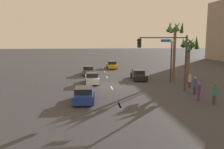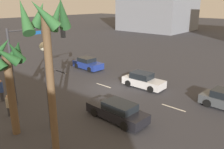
% 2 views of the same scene
% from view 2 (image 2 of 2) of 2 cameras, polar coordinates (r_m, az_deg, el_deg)
% --- Properties ---
extents(ground_plane, '(220.00, 220.00, 0.00)m').
position_cam_2_polar(ground_plane, '(22.63, -0.28, -3.31)').
color(ground_plane, '#333338').
extents(lane_stripe_2, '(2.04, 0.14, 0.01)m').
position_cam_2_polar(lane_stripe_2, '(19.14, 14.86, -7.90)').
color(lane_stripe_2, silver).
rests_on(lane_stripe_2, ground_plane).
extents(lane_stripe_3, '(1.93, 0.14, 0.01)m').
position_cam_2_polar(lane_stripe_3, '(23.25, -2.06, -2.72)').
color(lane_stripe_3, silver).
rests_on(lane_stripe_3, ground_plane).
extents(lane_stripe_4, '(1.99, 0.14, 0.01)m').
position_cam_2_polar(lane_stripe_4, '(28.46, -12.53, 0.66)').
color(lane_stripe_4, silver).
rests_on(lane_stripe_4, ground_plane).
extents(lane_stripe_5, '(2.18, 0.14, 0.01)m').
position_cam_2_polar(lane_stripe_5, '(28.44, -12.50, 0.65)').
color(lane_stripe_5, silver).
rests_on(lane_stripe_5, ground_plane).
extents(car_0, '(4.06, 1.99, 1.40)m').
position_cam_2_polar(car_0, '(29.09, -5.98, 2.67)').
color(car_0, navy).
rests_on(car_0, ground_plane).
extents(car_3, '(4.16, 1.90, 1.44)m').
position_cam_2_polar(car_3, '(22.84, 7.67, -1.51)').
color(car_3, silver).
rests_on(car_3, ground_plane).
extents(car_4, '(4.71, 1.91, 1.34)m').
position_cam_2_polar(car_4, '(16.59, 1.32, -8.99)').
color(car_4, black).
rests_on(car_4, ground_plane).
extents(traffic_signal, '(0.54, 5.63, 6.13)m').
position_cam_2_polar(traffic_signal, '(20.42, -19.04, 5.72)').
color(traffic_signal, '#38383D').
rests_on(traffic_signal, ground_plane).
extents(streetlamp, '(0.56, 0.56, 5.74)m').
position_cam_2_polar(streetlamp, '(14.75, -15.87, 1.23)').
color(streetlamp, '#2D2D33').
rests_on(streetlamp, ground_plane).
extents(pedestrian_0, '(0.51, 0.51, 1.86)m').
position_cam_2_polar(pedestrian_0, '(21.51, -25.57, -3.43)').
color(pedestrian_0, '#333338').
rests_on(pedestrian_0, ground_plane).
extents(pedestrian_2, '(0.47, 0.47, 1.63)m').
position_cam_2_polar(pedestrian_2, '(18.56, -24.06, -6.86)').
color(pedestrian_2, '#333338').
rests_on(pedestrian_2, ground_plane).
extents(palm_tree_0, '(2.42, 2.67, 8.35)m').
position_cam_2_polar(palm_tree_0, '(11.67, -15.58, 8.13)').
color(palm_tree_0, brown).
rests_on(palm_tree_0, ground_plane).
extents(palm_tree_2, '(2.55, 2.76, 6.27)m').
position_cam_2_polar(palm_tree_2, '(14.78, -24.43, 2.40)').
color(palm_tree_2, brown).
rests_on(palm_tree_2, ground_plane).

